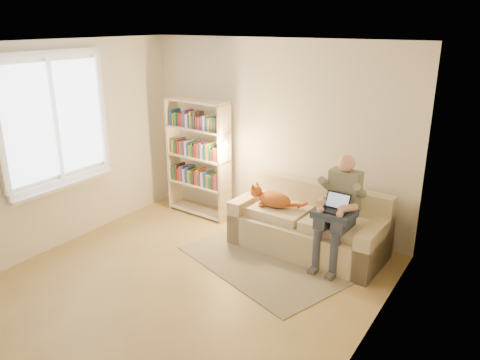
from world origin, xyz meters
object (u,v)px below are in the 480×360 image
Objects in this scene: person at (339,205)px; laptop at (332,205)px; sofa at (309,228)px; bookshelf at (198,153)px; cat at (273,199)px.

laptop is (-0.05, -0.11, 0.02)m from person.
laptop is (0.40, -0.27, 0.49)m from sofa.
sofa is 1.12× the size of bookshelf.
laptop reaches higher than sofa.
person is 0.12m from laptop.
bookshelf reaches higher than sofa.
person reaches higher than sofa.
bookshelf reaches higher than person.
bookshelf is (-1.42, 0.26, 0.34)m from cat.
cat is 0.40× the size of bookshelf.
cat is at bearing -6.48° from bookshelf.
sofa is 0.66m from person.
bookshelf reaches higher than laptop.
laptop is 2.33m from bookshelf.
cat is 1.48m from bookshelf.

